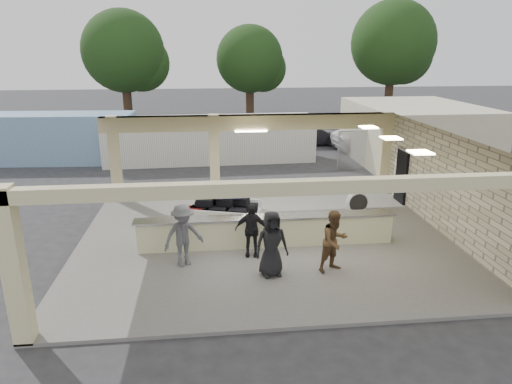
{
  "coord_description": "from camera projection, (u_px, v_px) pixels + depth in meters",
  "views": [
    {
      "loc": [
        -1.78,
        -13.71,
        6.1
      ],
      "look_at": [
        -0.18,
        1.0,
        1.41
      ],
      "focal_mm": 32.0,
      "sensor_mm": 36.0,
      "label": 1
    }
  ],
  "objects": [
    {
      "name": "passenger_c",
      "position": [
        183.0,
        235.0,
        12.92
      ],
      "size": [
        1.25,
        0.91,
        1.84
      ],
      "primitive_type": "imported",
      "rotation": [
        0.0,
        0.0,
        0.47
      ],
      "color": "#505055",
      "rests_on": "pavilion"
    },
    {
      "name": "adjacent_building",
      "position": [
        414.0,
        134.0,
        24.99
      ],
      "size": [
        6.0,
        8.0,
        3.2
      ],
      "primitive_type": "cube",
      "color": "beige",
      "rests_on": "ground"
    },
    {
      "name": "car_white_b",
      "position": [
        402.0,
        135.0,
        29.25
      ],
      "size": [
        4.92,
        2.81,
        1.47
      ],
      "primitive_type": "imported",
      "rotation": [
        0.0,
        0.0,
        1.32
      ],
      "color": "white",
      "rests_on": "ground"
    },
    {
      "name": "baggage_counter",
      "position": [
        267.0,
        231.0,
        14.37
      ],
      "size": [
        8.2,
        0.58,
        0.98
      ],
      "color": "beige",
      "rests_on": "pavilion"
    },
    {
      "name": "container_blue",
      "position": [
        39.0,
        138.0,
        25.12
      ],
      "size": [
        10.44,
        3.1,
        2.68
      ],
      "primitive_type": "cube",
      "rotation": [
        0.0,
        0.0,
        -0.06
      ],
      "color": "#7DA5C8",
      "rests_on": "ground"
    },
    {
      "name": "tree_mid",
      "position": [
        253.0,
        62.0,
        38.55
      ],
      "size": [
        6.0,
        5.6,
        8.0
      ],
      "color": "#382619",
      "rests_on": "ground"
    },
    {
      "name": "passenger_b",
      "position": [
        251.0,
        230.0,
        13.55
      ],
      "size": [
        1.0,
        0.48,
        1.64
      ],
      "primitive_type": "imported",
      "rotation": [
        0.0,
        0.0,
        -0.14
      ],
      "color": "black",
      "rests_on": "pavilion"
    },
    {
      "name": "baggage_handler",
      "position": [
        221.0,
        204.0,
        15.85
      ],
      "size": [
        0.4,
        0.64,
        1.65
      ],
      "primitive_type": "imported",
      "rotation": [
        0.0,
        0.0,
        4.59
      ],
      "color": "orange",
      "rests_on": "pavilion"
    },
    {
      "name": "luggage_cart",
      "position": [
        222.0,
        208.0,
        15.56
      ],
      "size": [
        2.74,
        2.14,
        1.4
      ],
      "rotation": [
        0.0,
        0.0,
        -0.31
      ],
      "color": "white",
      "rests_on": "pavilion"
    },
    {
      "name": "drum_fan",
      "position": [
        357.0,
        202.0,
        17.05
      ],
      "size": [
        0.82,
        0.44,
        0.89
      ],
      "rotation": [
        0.0,
        0.0,
        0.08
      ],
      "color": "white",
      "rests_on": "pavilion"
    },
    {
      "name": "fence",
      "position": [
        448.0,
        147.0,
        24.36
      ],
      "size": [
        12.06,
        0.06,
        2.03
      ],
      "color": "gray",
      "rests_on": "ground"
    },
    {
      "name": "tree_left",
      "position": [
        128.0,
        55.0,
        35.44
      ],
      "size": [
        6.6,
        6.3,
        9.0
      ],
      "color": "#382619",
      "rests_on": "ground"
    },
    {
      "name": "ground",
      "position": [
        265.0,
        242.0,
        15.02
      ],
      "size": [
        120.0,
        120.0,
        0.0
      ],
      "primitive_type": "plane",
      "color": "#2A292C",
      "rests_on": "ground"
    },
    {
      "name": "container_white",
      "position": [
        211.0,
        139.0,
        25.28
      ],
      "size": [
        11.55,
        2.7,
        2.49
      ],
      "primitive_type": "cube",
      "rotation": [
        0.0,
        0.0,
        0.04
      ],
      "color": "white",
      "rests_on": "ground"
    },
    {
      "name": "passenger_a",
      "position": [
        335.0,
        241.0,
        12.62
      ],
      "size": [
        0.94,
        0.7,
        1.77
      ],
      "primitive_type": "imported",
      "rotation": [
        0.0,
        0.0,
        0.42
      ],
      "color": "brown",
      "rests_on": "pavilion"
    },
    {
      "name": "car_white_a",
      "position": [
        378.0,
        138.0,
        28.21
      ],
      "size": [
        5.71,
        3.17,
        1.56
      ],
      "primitive_type": "imported",
      "rotation": [
        0.0,
        0.0,
        1.68
      ],
      "color": "white",
      "rests_on": "ground"
    },
    {
      "name": "passenger_d",
      "position": [
        272.0,
        244.0,
        12.35
      ],
      "size": [
        0.95,
        0.52,
        1.85
      ],
      "primitive_type": "imported",
      "rotation": [
        0.0,
        0.0,
        0.17
      ],
      "color": "black",
      "rests_on": "pavilion"
    },
    {
      "name": "tree_right",
      "position": [
        396.0,
        46.0,
        38.46
      ],
      "size": [
        7.2,
        7.0,
        10.0
      ],
      "color": "#382619",
      "rests_on": "ground"
    },
    {
      "name": "pavilion",
      "position": [
        269.0,
        196.0,
        15.26
      ],
      "size": [
        12.01,
        10.0,
        3.55
      ],
      "color": "#65625E",
      "rests_on": "ground"
    },
    {
      "name": "car_dark",
      "position": [
        312.0,
        135.0,
        29.71
      ],
      "size": [
        3.94,
        1.54,
        1.29
      ],
      "primitive_type": "imported",
      "rotation": [
        0.0,
        0.0,
        1.62
      ],
      "color": "black",
      "rests_on": "ground"
    }
  ]
}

